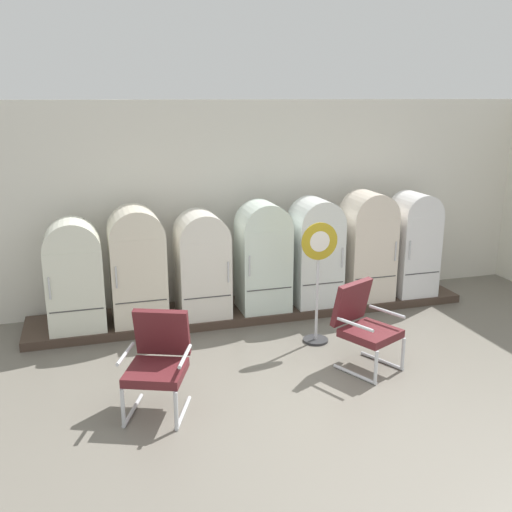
# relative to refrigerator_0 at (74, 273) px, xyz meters

# --- Properties ---
(ground) EXTENTS (12.00, 10.00, 0.05)m
(ground) POSITION_rel_refrigerator_0_xyz_m (2.41, -2.89, -0.89)
(ground) COLOR #6C665C
(back_wall) EXTENTS (11.76, 0.12, 2.98)m
(back_wall) POSITION_rel_refrigerator_0_xyz_m (2.41, 0.77, 0.64)
(back_wall) COLOR silver
(back_wall) RESTS_ON ground
(display_plinth) EXTENTS (6.22, 0.95, 0.12)m
(display_plinth) POSITION_rel_refrigerator_0_xyz_m (2.41, 0.14, -0.80)
(display_plinth) COLOR #423329
(display_plinth) RESTS_ON ground
(refrigerator_0) EXTENTS (0.70, 0.63, 1.42)m
(refrigerator_0) POSITION_rel_refrigerator_0_xyz_m (0.00, 0.00, 0.00)
(refrigerator_0) COLOR silver
(refrigerator_0) RESTS_ON display_plinth
(refrigerator_1) EXTENTS (0.70, 0.72, 1.53)m
(refrigerator_1) POSITION_rel_refrigerator_0_xyz_m (0.79, 0.05, 0.06)
(refrigerator_1) COLOR beige
(refrigerator_1) RESTS_ON display_plinth
(refrigerator_2) EXTENTS (0.68, 0.69, 1.43)m
(refrigerator_2) POSITION_rel_refrigerator_0_xyz_m (1.65, 0.03, 0.01)
(refrigerator_2) COLOR silver
(refrigerator_2) RESTS_ON display_plinth
(refrigerator_3) EXTENTS (0.69, 0.61, 1.53)m
(refrigerator_3) POSITION_rel_refrigerator_0_xyz_m (2.51, -0.01, 0.06)
(refrigerator_3) COLOR silver
(refrigerator_3) RESTS_ON display_plinth
(refrigerator_4) EXTENTS (0.66, 0.65, 1.53)m
(refrigerator_4) POSITION_rel_refrigerator_0_xyz_m (3.30, 0.01, 0.06)
(refrigerator_4) COLOR white
(refrigerator_4) RESTS_ON display_plinth
(refrigerator_5) EXTENTS (0.69, 0.63, 1.59)m
(refrigerator_5) POSITION_rel_refrigerator_0_xyz_m (4.11, 0.00, 0.09)
(refrigerator_5) COLOR silver
(refrigerator_5) RESTS_ON display_plinth
(refrigerator_6) EXTENTS (0.61, 0.63, 1.54)m
(refrigerator_6) POSITION_rel_refrigerator_0_xyz_m (4.87, 0.00, 0.07)
(refrigerator_6) COLOR white
(refrigerator_6) RESTS_ON display_plinth
(armchair_left) EXTENTS (0.77, 0.83, 0.99)m
(armchair_left) POSITION_rel_refrigerator_0_xyz_m (0.78, -2.12, -0.32)
(armchair_left) COLOR silver
(armchair_left) RESTS_ON ground
(armchair_right) EXTENTS (0.79, 0.84, 0.99)m
(armchair_right) POSITION_rel_refrigerator_0_xyz_m (3.13, -1.86, -0.32)
(armchair_right) COLOR silver
(armchair_right) RESTS_ON ground
(sign_stand) EXTENTS (0.47, 0.32, 1.56)m
(sign_stand) POSITION_rel_refrigerator_0_xyz_m (2.89, -1.06, -0.08)
(sign_stand) COLOR #2D2D30
(sign_stand) RESTS_ON ground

